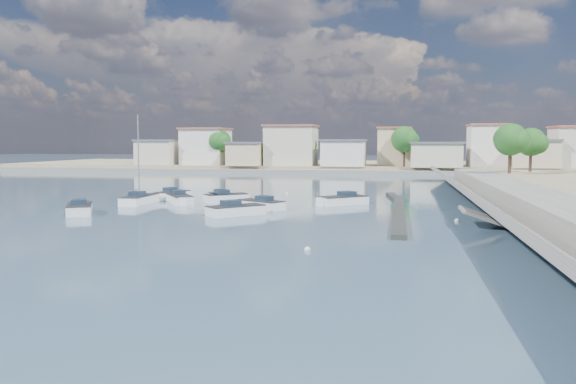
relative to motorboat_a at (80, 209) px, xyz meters
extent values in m
plane|color=#304E61|center=(19.87, 34.59, -0.38)|extent=(400.00, 400.00, 0.00)
cube|color=slate|center=(38.37, 7.59, 0.52)|extent=(5.00, 90.00, 1.80)
cube|color=slate|center=(34.02, 7.59, 0.52)|extent=(4.17, 90.00, 2.86)
cube|color=slate|center=(33.87, -1.41, 0.02)|extent=(5.31, 3.50, 1.94)
cube|color=black|center=(26.87, 4.59, -0.20)|extent=(1.00, 26.00, 0.35)
cube|color=black|center=(26.37, 18.59, -0.23)|extent=(2.00, 8.05, 0.30)
cube|color=gray|center=(19.87, 86.59, 0.32)|extent=(160.00, 40.00, 1.40)
cube|color=slate|center=(19.87, 65.59, 0.02)|extent=(160.00, 2.50, 0.80)
cube|color=beige|center=(-24.13, 70.59, 3.52)|extent=(8.00, 8.00, 5.00)
cube|color=#595960|center=(-24.13, 70.59, 6.20)|extent=(8.48, 8.48, 0.35)
cube|color=silver|center=(-14.13, 72.59, 4.77)|extent=(9.00, 9.00, 7.50)
cube|color=#99513D|center=(-14.13, 72.59, 8.70)|extent=(9.54, 9.54, 0.35)
cube|color=beige|center=(-4.13, 69.59, 3.27)|extent=(7.00, 8.00, 4.50)
cube|color=#595960|center=(-4.13, 69.59, 5.70)|extent=(7.42, 8.48, 0.35)
cube|color=beige|center=(4.87, 71.59, 5.02)|extent=(10.00, 9.00, 8.00)
cube|color=#99513D|center=(4.87, 71.59, 9.20)|extent=(10.60, 9.54, 0.35)
cube|color=silver|center=(15.87, 70.59, 3.52)|extent=(8.50, 8.50, 5.00)
cube|color=#595960|center=(15.87, 70.59, 6.20)|extent=(9.01, 9.01, 0.35)
cube|color=beige|center=(25.87, 73.59, 4.77)|extent=(6.50, 7.50, 7.50)
cube|color=#99513D|center=(25.87, 73.59, 8.70)|extent=(6.89, 7.95, 0.35)
cube|color=beige|center=(33.87, 69.59, 3.27)|extent=(9.50, 9.00, 4.50)
cube|color=#595960|center=(33.87, 69.59, 5.70)|extent=(10.07, 9.54, 0.35)
cube|color=silver|center=(43.87, 72.59, 5.02)|extent=(7.00, 8.00, 8.00)
cube|color=#99513D|center=(43.87, 72.59, 9.20)|extent=(7.42, 8.48, 0.35)
cube|color=beige|center=(51.87, 70.59, 3.52)|extent=(8.00, 9.00, 5.00)
cube|color=#595960|center=(51.87, 70.59, 6.20)|extent=(8.48, 9.54, 0.35)
cylinder|color=#38281E|center=(-10.13, 69.59, 2.71)|extent=(0.44, 0.44, 3.38)
sphere|color=#174416|center=(-10.13, 69.59, 6.05)|extent=(4.80, 4.80, 4.80)
sphere|color=#174416|center=(-9.23, 68.99, 5.82)|extent=(3.60, 3.60, 3.60)
sphere|color=#174416|center=(-10.88, 70.04, 6.20)|extent=(3.30, 3.30, 3.30)
cylinder|color=#38281E|center=(7.87, 72.59, 2.48)|extent=(0.44, 0.44, 2.93)
sphere|color=#174416|center=(7.87, 72.59, 5.38)|extent=(4.16, 4.16, 4.16)
sphere|color=#174416|center=(8.65, 72.07, 5.18)|extent=(3.12, 3.12, 3.12)
sphere|color=#174416|center=(7.22, 72.98, 5.51)|extent=(2.86, 2.86, 2.86)
cylinder|color=#38281E|center=(27.87, 68.59, 2.82)|extent=(0.44, 0.44, 3.60)
sphere|color=#174416|center=(27.87, 68.59, 6.38)|extent=(5.12, 5.12, 5.12)
sphere|color=#174416|center=(28.83, 67.95, 6.14)|extent=(3.84, 3.84, 3.84)
sphere|color=#174416|center=(27.07, 69.07, 6.54)|extent=(3.52, 3.52, 3.52)
cylinder|color=#38281E|center=(43.87, 71.59, 2.60)|extent=(0.44, 0.44, 3.15)
sphere|color=#174416|center=(43.87, 71.59, 5.71)|extent=(4.48, 4.48, 4.48)
sphere|color=#174416|center=(44.71, 71.03, 5.50)|extent=(3.36, 3.36, 3.36)
sphere|color=#174416|center=(43.17, 72.01, 5.85)|extent=(3.08, 3.08, 3.08)
sphere|color=#174416|center=(59.27, 70.95, 5.16)|extent=(2.64, 2.64, 2.64)
cylinder|color=#38281E|center=(41.87, 38.59, 3.00)|extent=(0.44, 0.44, 3.15)
sphere|color=#174416|center=(41.87, 38.59, 6.11)|extent=(4.48, 4.48, 4.48)
sphere|color=#174416|center=(42.71, 38.03, 5.90)|extent=(3.36, 3.36, 3.36)
sphere|color=#174416|center=(41.17, 39.01, 6.25)|extent=(3.08, 3.08, 3.08)
cylinder|color=#38281E|center=(45.87, 44.59, 2.88)|extent=(0.44, 0.44, 2.93)
sphere|color=#174416|center=(45.87, 44.59, 5.78)|extent=(4.16, 4.16, 4.16)
sphere|color=#174416|center=(46.65, 44.07, 5.58)|extent=(3.12, 3.12, 3.12)
sphere|color=#174416|center=(45.22, 44.98, 5.91)|extent=(2.86, 2.86, 2.86)
cube|color=white|center=(0.13, -0.24, -0.08)|extent=(4.04, 5.22, 1.00)
cube|color=white|center=(-0.88, 1.61, -0.08)|extent=(1.68, 1.68, 1.00)
cube|color=#262628|center=(0.13, -0.24, 0.42)|extent=(4.08, 5.24, 0.08)
cube|color=#1E2D3E|center=(0.37, -0.67, 0.66)|extent=(1.75, 1.86, 0.48)
cube|color=white|center=(9.51, 11.45, -0.08)|extent=(4.44, 4.06, 1.00)
cube|color=white|center=(10.94, 12.61, -0.08)|extent=(1.36, 1.36, 1.00)
cube|color=#262628|center=(9.51, 11.45, 0.42)|extent=(4.47, 4.08, 0.08)
cube|color=#1E2D3E|center=(9.17, 11.18, 0.66)|extent=(1.68, 1.65, 0.48)
cube|color=white|center=(14.53, 5.81, -0.08)|extent=(4.87, 3.86, 1.00)
cube|color=white|center=(12.81, 6.82, -0.08)|extent=(1.51, 1.51, 1.00)
cube|color=#262628|center=(14.53, 5.81, 0.42)|extent=(4.89, 3.89, 0.08)
cube|color=#1E2D3E|center=(14.93, 5.57, 0.66)|extent=(1.75, 1.64, 0.48)
cube|color=white|center=(21.45, 11.28, -0.08)|extent=(5.09, 4.79, 1.00)
cube|color=white|center=(19.85, 9.90, -0.08)|extent=(1.54, 1.54, 1.00)
cube|color=#262628|center=(21.45, 11.28, 0.42)|extent=(5.11, 4.82, 0.08)
cube|color=#1E2D3E|center=(21.83, 11.61, 0.66)|extent=(1.95, 1.93, 0.48)
cube|color=white|center=(2.88, 13.33, -0.08)|extent=(2.83, 4.46, 1.00)
cube|color=white|center=(3.43, 15.02, -0.08)|extent=(1.57, 1.57, 1.00)
cube|color=#262628|center=(2.88, 13.33, 0.42)|extent=(2.86, 4.47, 0.08)
cube|color=#1E2D3E|center=(2.76, 12.93, 0.66)|extent=(1.35, 1.50, 0.48)
cube|color=white|center=(8.49, 11.90, -0.08)|extent=(3.06, 3.78, 1.00)
cube|color=white|center=(7.70, 13.20, -0.08)|extent=(1.22, 1.22, 1.00)
cube|color=#262628|center=(8.49, 11.90, 0.42)|extent=(3.08, 3.80, 0.08)
cube|color=#1E2D3E|center=(8.67, 11.59, 0.66)|extent=(1.31, 1.37, 0.48)
cube|color=white|center=(5.32, 9.32, -0.08)|extent=(4.23, 5.02, 1.00)
cube|color=white|center=(6.50, 7.59, -0.08)|extent=(1.51, 1.51, 1.00)
cube|color=#262628|center=(5.32, 9.32, 0.42)|extent=(4.26, 5.04, 0.08)
cube|color=#1E2D3E|center=(5.05, 9.72, 0.66)|extent=(1.75, 1.83, 0.48)
cube|color=white|center=(13.49, 1.37, -0.08)|extent=(4.73, 4.71, 1.00)
cube|color=white|center=(14.95, 2.82, -0.08)|extent=(1.34, 1.34, 1.00)
cube|color=#262628|center=(13.49, 1.37, 0.42)|extent=(4.76, 4.74, 0.08)
cube|color=#1E2D3E|center=(13.15, 1.03, 0.66)|extent=(1.84, 1.84, 0.48)
cube|color=white|center=(1.59, 8.07, -0.08)|extent=(1.99, 5.61, 1.00)
cube|color=white|center=(1.53, 10.51, -0.08)|extent=(1.85, 1.85, 1.00)
cube|color=#262628|center=(1.59, 8.07, 0.42)|extent=(2.03, 5.61, 0.08)
cube|color=#1E2D3E|center=(1.60, 7.51, 0.66)|extent=(1.19, 1.70, 0.48)
cylinder|color=silver|center=(1.59, 8.07, 4.42)|extent=(0.12, 0.12, 8.00)
cylinder|color=silver|center=(1.62, 6.87, 1.12)|extent=(0.14, 2.40, 0.08)
sphere|color=white|center=(31.25, 1.03, -0.33)|extent=(0.37, 0.37, 0.37)
sphere|color=white|center=(19.08, 11.20, -0.33)|extent=(0.37, 0.37, 0.37)
sphere|color=white|center=(21.81, -12.75, -0.33)|extent=(0.37, 0.37, 0.37)
sphere|color=white|center=(26.83, 13.75, -0.33)|extent=(0.37, 0.37, 0.37)
sphere|color=white|center=(13.87, 21.35, -0.33)|extent=(0.37, 0.37, 0.37)
sphere|color=white|center=(22.89, 18.77, -0.33)|extent=(0.37, 0.37, 0.37)
camera|label=1|loc=(26.72, -43.40, 5.64)|focal=35.00mm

